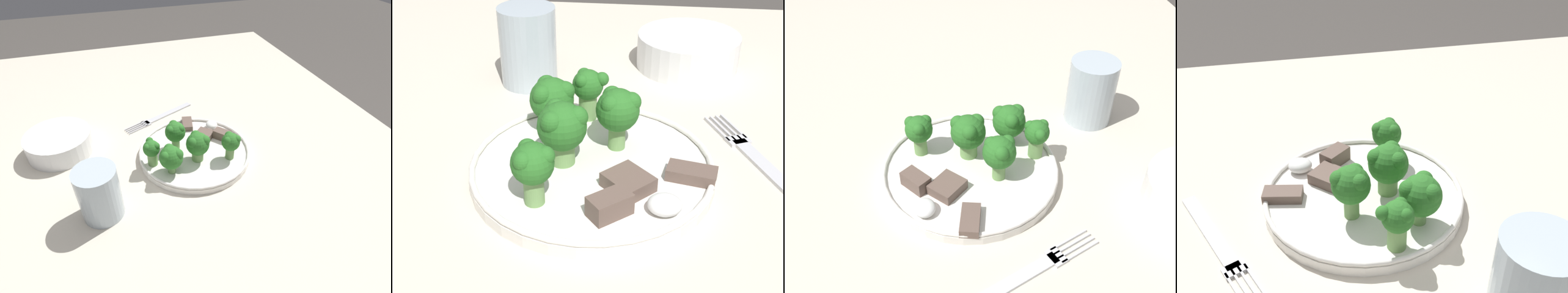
% 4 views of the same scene
% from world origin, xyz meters
% --- Properties ---
extents(table, '(1.40, 1.02, 0.71)m').
position_xyz_m(table, '(0.00, 0.00, 0.63)').
color(table, beige).
rests_on(table, ground_plane).
extents(dinner_plate, '(0.24, 0.24, 0.02)m').
position_xyz_m(dinner_plate, '(0.00, -0.03, 0.72)').
color(dinner_plate, white).
rests_on(dinner_plate, table).
extents(fork, '(0.10, 0.19, 0.00)m').
position_xyz_m(fork, '(0.17, 0.01, 0.71)').
color(fork, silver).
rests_on(fork, table).
extents(drinking_glass, '(0.07, 0.07, 0.10)m').
position_xyz_m(drinking_glass, '(-0.10, 0.17, 0.75)').
color(drinking_glass, '#B2C1CC').
rests_on(drinking_glass, table).
extents(broccoli_floret_near_rim_left, '(0.05, 0.05, 0.06)m').
position_xyz_m(broccoli_floret_near_rim_left, '(-0.03, -0.02, 0.76)').
color(broccoli_floret_near_rim_left, '#709E56').
rests_on(broccoli_floret_near_rim_left, dinner_plate).
extents(broccoli_floret_center_left, '(0.04, 0.04, 0.06)m').
position_xyz_m(broccoli_floret_center_left, '(-0.04, -0.09, 0.76)').
color(broccoli_floret_center_left, '#709E56').
rests_on(broccoli_floret_center_left, dinner_plate).
extents(broccoli_floret_back_left, '(0.04, 0.04, 0.06)m').
position_xyz_m(broccoli_floret_back_left, '(0.02, 0.01, 0.76)').
color(broccoli_floret_back_left, '#709E56').
rests_on(broccoli_floret_back_left, dinner_plate).
extents(broccoli_floret_front_left, '(0.03, 0.03, 0.06)m').
position_xyz_m(broccoli_floret_front_left, '(-0.02, 0.07, 0.76)').
color(broccoli_floret_front_left, '#709E56').
rests_on(broccoli_floret_front_left, dinner_plate).
extents(broccoli_floret_center_back, '(0.05, 0.05, 0.06)m').
position_xyz_m(broccoli_floret_center_back, '(-0.05, 0.04, 0.76)').
color(broccoli_floret_center_back, '#709E56').
rests_on(broccoli_floret_center_back, dinner_plate).
extents(meat_slice_front_slice, '(0.05, 0.03, 0.01)m').
position_xyz_m(meat_slice_front_slice, '(0.09, -0.04, 0.73)').
color(meat_slice_front_slice, brown).
rests_on(meat_slice_front_slice, dinner_plate).
extents(meat_slice_middle_slice, '(0.05, 0.05, 0.01)m').
position_xyz_m(meat_slice_middle_slice, '(0.04, -0.06, 0.73)').
color(meat_slice_middle_slice, brown).
rests_on(meat_slice_middle_slice, dinner_plate).
extents(meat_slice_rear_slice, '(0.04, 0.04, 0.02)m').
position_xyz_m(meat_slice_rear_slice, '(0.02, -0.10, 0.73)').
color(meat_slice_rear_slice, brown).
rests_on(meat_slice_rear_slice, dinner_plate).
extents(sauce_dollop, '(0.03, 0.03, 0.02)m').
position_xyz_m(sauce_dollop, '(0.07, -0.09, 0.73)').
color(sauce_dollop, white).
rests_on(sauce_dollop, dinner_plate).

